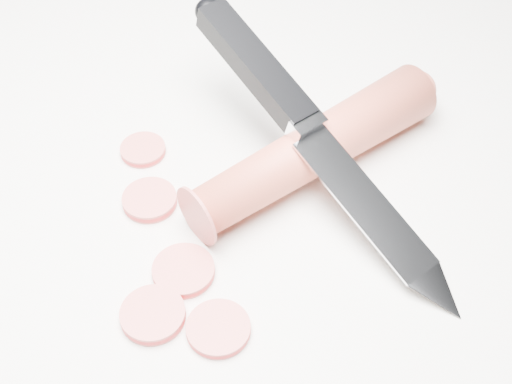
% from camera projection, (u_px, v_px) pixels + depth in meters
% --- Properties ---
extents(ground, '(2.40, 2.40, 0.00)m').
position_uv_depth(ground, '(223.00, 215.00, 0.47)').
color(ground, silver).
rests_on(ground, ground).
extents(carrot, '(0.12, 0.19, 0.04)m').
position_uv_depth(carrot, '(315.00, 149.00, 0.48)').
color(carrot, '#BF4431').
rests_on(carrot, ground).
extents(carrot_slice_0, '(0.04, 0.04, 0.01)m').
position_uv_depth(carrot_slice_0, '(218.00, 329.00, 0.41)').
color(carrot_slice_0, '#C34E47').
rests_on(carrot_slice_0, ground).
extents(carrot_slice_1, '(0.04, 0.04, 0.01)m').
position_uv_depth(carrot_slice_1, '(153.00, 315.00, 0.42)').
color(carrot_slice_1, '#C34E47').
rests_on(carrot_slice_1, ground).
extents(carrot_slice_2, '(0.04, 0.04, 0.01)m').
position_uv_depth(carrot_slice_2, '(150.00, 200.00, 0.47)').
color(carrot_slice_2, '#C34E47').
rests_on(carrot_slice_2, ground).
extents(carrot_slice_3, '(0.03, 0.03, 0.01)m').
position_uv_depth(carrot_slice_3, '(143.00, 150.00, 0.50)').
color(carrot_slice_3, '#C34E47').
rests_on(carrot_slice_3, ground).
extents(carrot_slice_4, '(0.04, 0.04, 0.01)m').
position_uv_depth(carrot_slice_4, '(183.00, 271.00, 0.44)').
color(carrot_slice_4, '#C34E47').
rests_on(carrot_slice_4, ground).
extents(kitchen_knife, '(0.25, 0.15, 0.08)m').
position_uv_depth(kitchen_knife, '(322.00, 140.00, 0.46)').
color(kitchen_knife, silver).
rests_on(kitchen_knife, ground).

